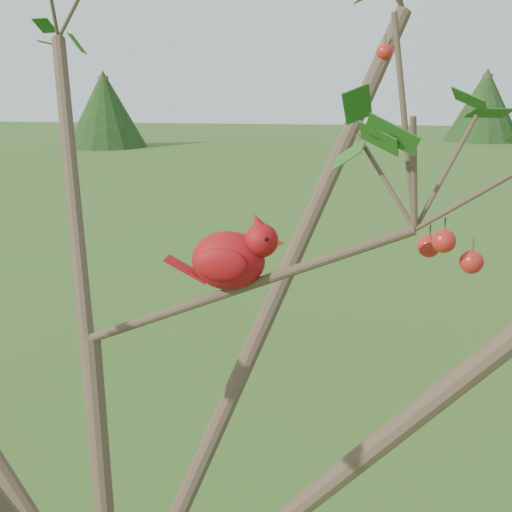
% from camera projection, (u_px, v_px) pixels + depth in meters
% --- Properties ---
extents(crabapple_tree, '(2.35, 2.05, 2.95)m').
position_uv_depth(crabapple_tree, '(98.00, 274.00, 1.08)').
color(crabapple_tree, '#3C2E20').
rests_on(crabapple_tree, ground).
extents(cardinal, '(0.22, 0.11, 0.15)m').
position_uv_depth(cardinal, '(232.00, 257.00, 1.15)').
color(cardinal, '#A10D0D').
rests_on(cardinal, ground).
extents(distant_trees, '(38.03, 14.94, 3.27)m').
position_uv_depth(distant_trees, '(245.00, 110.00, 23.08)').
color(distant_trees, '#3C2E20').
rests_on(distant_trees, ground).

